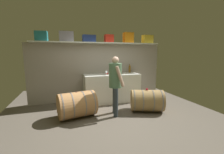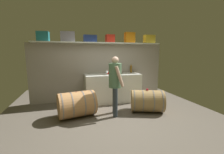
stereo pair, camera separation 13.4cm
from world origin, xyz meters
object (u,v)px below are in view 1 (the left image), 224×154
Objects in this scene: wine_glass at (106,72)px; wine_barrel_far at (77,105)px; toolcase_red at (109,39)px; toolcase_orange at (128,38)px; wine_bottle_amber at (130,69)px; red_funnel at (107,72)px; toolcase_teal at (41,36)px; toolcase_navy at (89,39)px; winemaker_pouring at (116,80)px; toolcase_yellow at (147,39)px; wine_barrel_near at (147,101)px; toolcase_grey at (67,37)px; work_cabinet at (112,88)px; tasting_cup at (147,89)px.

wine_glass is 1.47m from wine_barrel_far.
toolcase_red is 0.71m from toolcase_orange.
red_funnel is at bearing -173.23° from wine_bottle_amber.
toolcase_teal is 2.29m from red_funnel.
toolcase_red reaches higher than wine_barrel_far.
wine_bottle_amber reaches higher than red_funnel.
toolcase_navy reaches higher than winemaker_pouring.
red_funnel is (-0.12, -0.13, -1.13)m from toolcase_red.
wine_bottle_amber is (0.78, -0.02, -1.04)m from toolcase_red.
toolcase_yellow is 0.37× the size of wine_barrel_near.
toolcase_orange is at bearing 178.17° from toolcase_yellow.
toolcase_yellow is at bearing 2.71° from toolcase_teal.
toolcase_grey is 1.40× the size of wine_bottle_amber.
toolcase_navy is 1.47× the size of toolcase_red.
toolcase_red reaches higher than wine_glass.
red_funnel is (-0.14, 0.12, 0.52)m from work_cabinet.
work_cabinet is (0.70, -0.25, -1.64)m from toolcase_navy.
toolcase_teal reaches higher than toolcase_navy.
wine_barrel_near is 0.67× the size of winemaker_pouring.
toolcase_yellow reaches higher than toolcase_red.
toolcase_orange is 2.94m from wine_barrel_far.
wine_barrel_far is at bearing -157.67° from toolcase_yellow.
toolcase_teal is 3.47m from tasting_cup.
toolcase_teal reaches higher than wine_barrel_far.
toolcase_orange is 3.26× the size of red_funnel.
toolcase_teal is 1.20× the size of toolcase_red.
toolcase_navy is 1.80m from work_cabinet.
tasting_cup is (-0.01, -1.40, -1.54)m from toolcase_orange.
wine_barrel_far is at bearing -142.25° from work_cabinet.
wine_barrel_far is (0.15, -1.21, -1.82)m from toolcase_grey.
work_cabinet is 1.59m from wine_barrel_far.
toolcase_navy is 0.40× the size of wine_barrel_far.
tasting_cup is (-0.01, 0.00, 0.33)m from wine_barrel_near.
toolcase_teal reaches higher than tasting_cup.
toolcase_navy is at bearing -149.21° from winemaker_pouring.
work_cabinet is (-0.69, -0.25, -1.71)m from toolcase_orange.
toolcase_navy is 3.78× the size of red_funnel.
toolcase_grey is 1.20× the size of toolcase_orange.
toolcase_grey is 2.09m from toolcase_orange.
toolcase_teal is 0.79× the size of toolcase_grey.
winemaker_pouring reaches higher than wine_barrel_far.
toolcase_teal is at bearing 153.42° from tasting_cup.
toolcase_red is at bearing -179.71° from toolcase_orange.
wine_glass is (-1.70, -0.41, -1.11)m from toolcase_yellow.
toolcase_red is 2.41m from wine_barrel_near.
toolcase_orange reaches higher than wine_barrel_far.
winemaker_pouring is (-0.25, -1.13, 0.49)m from work_cabinet.
wine_glass is 1.30× the size of red_funnel.
toolcase_navy is 2.67m from wine_barrel_near.
toolcase_orange is 1.17× the size of wine_bottle_amber.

